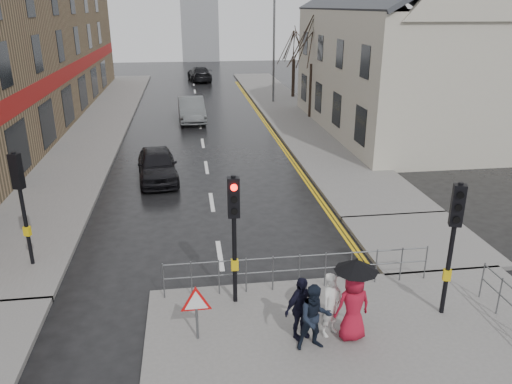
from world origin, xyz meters
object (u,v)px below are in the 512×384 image
object	(u,v)px
pedestrian_with_umbrella	(354,296)
car_mid	(192,110)
pedestrian_b	(315,318)
car_parked	(157,165)
pedestrian_a	(331,305)
pedestrian_d	(300,308)

from	to	relation	value
pedestrian_with_umbrella	car_mid	distance (m)	24.18
pedestrian_b	car_parked	xyz separation A→B (m)	(-3.93, 12.40, -0.22)
car_parked	car_mid	bearing A→B (deg)	76.05
pedestrian_b	pedestrian_a	bearing A→B (deg)	39.68
car_mid	pedestrian_a	bearing A→B (deg)	-85.90
pedestrian_a	car_mid	distance (m)	23.92
pedestrian_b	pedestrian_d	xyz separation A→B (m)	(-0.23, 0.41, -0.02)
pedestrian_a	car_parked	bearing A→B (deg)	78.65
pedestrian_b	car_mid	size ratio (longest dim) A/B	0.33
pedestrian_a	pedestrian_b	size ratio (longest dim) A/B	0.99
pedestrian_d	car_parked	bearing A→B (deg)	75.63
pedestrian_b	pedestrian_with_umbrella	distance (m)	1.01
pedestrian_a	pedestrian_with_umbrella	size ratio (longest dim) A/B	0.77
car_parked	pedestrian_b	bearing A→B (deg)	-78.09
pedestrian_a	car_parked	size ratio (longest dim) A/B	0.38
pedestrian_b	pedestrian_with_umbrella	world-z (taller)	pedestrian_with_umbrella
pedestrian_a	pedestrian_with_umbrella	distance (m)	0.59
pedestrian_d	pedestrian_b	bearing A→B (deg)	-92.85
pedestrian_with_umbrella	car_mid	bearing A→B (deg)	97.48
pedestrian_a	pedestrian_d	bearing A→B (deg)	150.92
car_mid	pedestrian_d	bearing A→B (deg)	-87.63
pedestrian_a	car_parked	distance (m)	12.74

